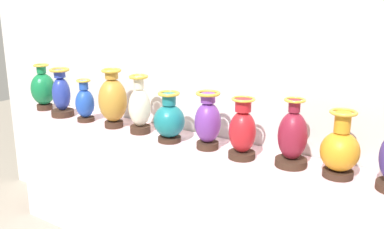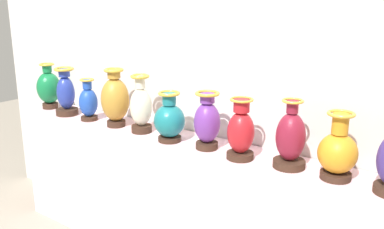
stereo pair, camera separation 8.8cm
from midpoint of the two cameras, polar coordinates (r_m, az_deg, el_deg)
display_shelf at (r=2.67m, az=0.97°, el=-12.14°), size 2.87×0.33×0.83m
back_wall at (r=2.56m, az=3.89°, el=11.49°), size 4.16×0.14×2.91m
vase_emerald at (r=3.39m, az=-17.75°, el=3.39°), size 0.18×0.18×0.34m
vase_cobalt at (r=3.16m, az=-15.62°, el=2.67°), size 0.16×0.16×0.34m
vase_sapphire at (r=2.99m, az=-12.76°, el=1.60°), size 0.13×0.13×0.29m
vase_ochre at (r=2.80m, az=-9.27°, el=2.02°), size 0.18×0.18×0.38m
vase_ivory at (r=2.66m, az=-5.84°, el=0.97°), size 0.14×0.14×0.36m
vase_teal at (r=2.49m, az=-2.00°, el=-0.70°), size 0.18×0.18×0.29m
vase_violet at (r=2.36m, az=3.08°, el=-1.01°), size 0.15×0.15×0.32m
vase_crimson at (r=2.23m, az=7.61°, el=-2.34°), size 0.14×0.14×0.32m
vase_burgundy at (r=2.17m, az=14.06°, el=-3.20°), size 0.16×0.16×0.35m
vase_amber at (r=2.10m, az=19.90°, el=-4.69°), size 0.18×0.18×0.32m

